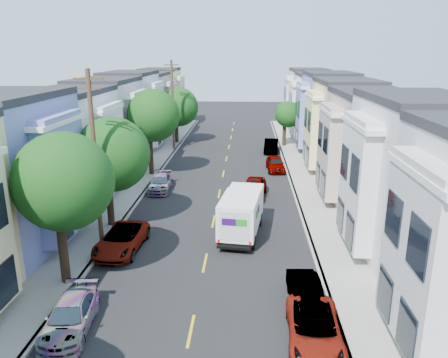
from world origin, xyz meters
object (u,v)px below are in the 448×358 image
at_px(parked_left_c, 122,240).
at_px(parked_right_b, 306,294).
at_px(utility_pole_near, 95,160).
at_px(parked_left_b, 70,317).
at_px(utility_pole_far, 173,105).
at_px(tree_e, 178,107).
at_px(parked_right_c, 275,164).
at_px(tree_c, 111,155).
at_px(lead_sedan, 254,188).
at_px(parked_left_d, 160,183).
at_px(fedex_truck, 241,212).
at_px(tree_b, 62,182).
at_px(tree_d, 152,116).
at_px(parked_right_a, 314,329).
at_px(tree_far_r, 287,115).
at_px(parked_right_d, 271,146).

height_order(parked_left_c, parked_right_b, parked_left_c).
bearing_deg(utility_pole_near, parked_left_b, -80.28).
xyz_separation_m(utility_pole_far, parked_left_c, (1.40, -26.69, -4.48)).
bearing_deg(tree_e, parked_left_c, -87.39).
height_order(parked_left_b, parked_right_c, parked_right_c).
height_order(tree_c, lead_sedan, tree_c).
height_order(parked_left_d, parked_right_c, parked_right_c).
relative_size(utility_pole_near, fedex_truck, 1.77).
xyz_separation_m(tree_b, tree_c, (0.00, 7.37, -0.42)).
xyz_separation_m(tree_e, lead_sedan, (9.05, -20.75, -3.72)).
bearing_deg(parked_left_b, parked_right_b, 7.16).
relative_size(tree_d, parked_right_a, 1.77).
relative_size(tree_e, parked_right_a, 1.53).
xyz_separation_m(utility_pole_near, utility_pole_far, (0.00, 26.00, 0.00)).
xyz_separation_m(parked_left_b, parked_right_a, (9.80, -0.32, 0.01)).
height_order(parked_right_b, parked_right_c, parked_right_c).
relative_size(fedex_truck, parked_right_c, 1.34).
bearing_deg(parked_left_d, tree_d, 104.19).
bearing_deg(tree_far_r, parked_right_a, -93.07).
distance_m(tree_e, tree_far_r, 13.28).
bearing_deg(tree_far_r, parked_left_c, -111.87).
distance_m(tree_d, utility_pole_far, 10.85).
height_order(tree_c, parked_left_b, tree_c).
distance_m(tree_d, tree_far_r, 18.98).
relative_size(tree_d, utility_pole_far, 0.79).
bearing_deg(tree_e, parked_right_b, -72.69).
bearing_deg(parked_right_d, tree_far_r, 62.75).
xyz_separation_m(parked_right_a, parked_right_b, (0.00, 2.56, 0.00)).
distance_m(fedex_truck, parked_left_c, 7.34).
relative_size(tree_c, utility_pole_far, 0.72).
bearing_deg(utility_pole_near, tree_e, 90.00).
xyz_separation_m(tree_c, lead_sedan, (9.05, 6.41, -4.06)).
xyz_separation_m(parked_left_d, parked_right_d, (9.80, 14.78, 0.10)).
bearing_deg(parked_left_d, tree_c, -103.35).
height_order(tree_b, parked_right_c, tree_b).
distance_m(lead_sedan, parked_right_a, 17.88).
relative_size(parked_left_b, parked_left_d, 1.00).
bearing_deg(tree_d, lead_sedan, -33.04).
xyz_separation_m(tree_c, tree_d, (-0.00, 12.30, 0.70)).
xyz_separation_m(tree_d, parked_left_c, (1.40, -15.85, -4.84)).
relative_size(tree_e, lead_sedan, 1.47).
height_order(tree_b, parked_right_a, tree_b).
bearing_deg(lead_sedan, utility_pole_near, -126.67).
relative_size(tree_b, parked_left_c, 1.57).
distance_m(tree_c, lead_sedan, 11.81).
bearing_deg(utility_pole_far, tree_c, -90.00).
height_order(fedex_truck, parked_right_a, fedex_truck).
distance_m(utility_pole_far, parked_left_d, 16.04).
xyz_separation_m(tree_d, tree_far_r, (13.20, 13.54, -1.68)).
xyz_separation_m(tree_e, utility_pole_near, (0.00, -30.01, 0.67)).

